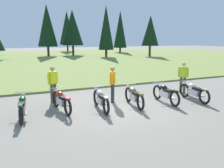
{
  "coord_description": "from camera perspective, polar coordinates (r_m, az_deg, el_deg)",
  "views": [
    {
      "loc": [
        -4.32,
        -8.92,
        2.91
      ],
      "look_at": [
        0.0,
        0.6,
        0.9
      ],
      "focal_mm": 38.09,
      "sensor_mm": 36.0,
      "label": 1
    }
  ],
  "objects": [
    {
      "name": "ground_plane",
      "position": [
        10.33,
        1.38,
        -5.48
      ],
      "size": [
        140.0,
        140.0,
        0.0
      ],
      "primitive_type": "plane",
      "color": "gray"
    },
    {
      "name": "grass_moorland",
      "position": [
        35.3,
        -17.38,
        5.73
      ],
      "size": [
        80.0,
        44.0,
        0.1
      ],
      "primitive_type": "cube",
      "color": "olive",
      "rests_on": "ground"
    },
    {
      "name": "forest_treeline",
      "position": [
        41.96,
        -18.22,
        12.76
      ],
      "size": [
        38.38,
        23.36,
        9.19
      ],
      "color": "#47331E",
      "rests_on": "ground"
    },
    {
      "name": "motorcycle_british_green",
      "position": [
        9.37,
        -20.68,
        -5.12
      ],
      "size": [
        0.62,
        2.09,
        0.88
      ],
      "color": "black",
      "rests_on": "ground"
    },
    {
      "name": "motorcycle_red",
      "position": [
        9.84,
        -12.08,
        -3.91
      ],
      "size": [
        0.62,
        2.1,
        0.88
      ],
      "color": "black",
      "rests_on": "ground"
    },
    {
      "name": "motorcycle_silver",
      "position": [
        9.81,
        -2.72,
        -3.72
      ],
      "size": [
        0.62,
        2.1,
        0.88
      ],
      "color": "black",
      "rests_on": "ground"
    },
    {
      "name": "motorcycle_olive",
      "position": [
        10.41,
        5.29,
        -2.91
      ],
      "size": [
        0.62,
        2.1,
        0.88
      ],
      "color": "black",
      "rests_on": "ground"
    },
    {
      "name": "motorcycle_black",
      "position": [
        11.15,
        12.7,
        -2.2
      ],
      "size": [
        0.62,
        2.1,
        0.88
      ],
      "color": "black",
      "rests_on": "ground"
    },
    {
      "name": "motorcycle_cream",
      "position": [
        11.89,
        19.04,
        -1.72
      ],
      "size": [
        0.62,
        2.1,
        0.88
      ],
      "color": "black",
      "rests_on": "ground"
    },
    {
      "name": "rider_checking_bike",
      "position": [
        10.83,
        0.15,
        0.45
      ],
      "size": [
        0.37,
        0.48,
        1.67
      ],
      "color": "#2D2D38",
      "rests_on": "ground"
    },
    {
      "name": "rider_with_back_turned",
      "position": [
        13.26,
        16.7,
        1.91
      ],
      "size": [
        0.42,
        0.41,
        1.67
      ],
      "color": "#4C4233",
      "rests_on": "ground"
    },
    {
      "name": "rider_near_row_end",
      "position": [
        11.16,
        -13.97,
        0.43
      ],
      "size": [
        0.51,
        0.35,
        1.67
      ],
      "color": "#4C4233",
      "rests_on": "ground"
    }
  ]
}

